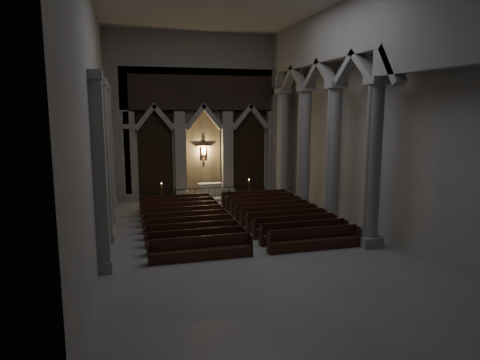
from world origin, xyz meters
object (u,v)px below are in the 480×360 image
Objects in this scene: worshipper at (230,201)px; candle_stand_right at (249,193)px; altar at (210,189)px; candle_stand_left at (162,199)px; altar_rail at (209,192)px; pews at (234,221)px.

candle_stand_right is at bearing 41.06° from worshipper.
altar is at bearing 80.27° from worshipper.
candle_stand_left is at bearing -151.79° from altar.
candle_stand_left reaches higher than worshipper.
worshipper is (0.72, -3.47, 0.02)m from altar_rail.
worshipper reaches higher than pews.
altar_rail is 3.54m from worshipper.
candle_stand_left reaches higher than altar.
pews is at bearing -90.00° from altar_rail.
candle_stand_right reaches higher than altar.
candle_stand_right reaches higher than altar_rail.
worshipper is (-2.29, -3.35, 0.26)m from candle_stand_right.
candle_stand_right is at bearing -25.55° from altar.
candle_stand_left is (-3.44, -0.85, -0.21)m from altar_rail.
candle_stand_right is at bearing 67.41° from pews.
altar is 4.27m from candle_stand_left.
candle_stand_left is 4.92m from worshipper.
candle_stand_left is at bearing 133.16° from worshipper.
pews is (0.00, -7.35, -0.30)m from altar_rail.
altar_rail is (-0.32, -1.17, 0.03)m from altar.
altar is 2.98m from candle_stand_right.
candle_stand_left reaches higher than pews.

